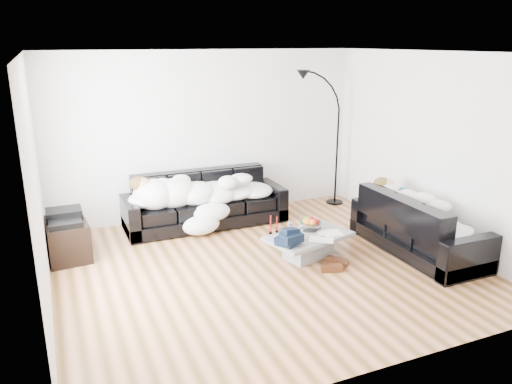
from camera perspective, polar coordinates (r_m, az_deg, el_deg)
name	(u,v)px	position (r m, az deg, el deg)	size (l,w,h in m)	color
ground	(265,267)	(6.34, 1.08, -8.54)	(5.00, 5.00, 0.00)	brown
wall_back	(207,135)	(7.96, -5.57, 6.52)	(5.00, 0.02, 2.60)	silver
wall_left	(37,190)	(5.41, -23.78, 0.18)	(0.02, 4.50, 2.60)	silver
wall_right	(432,149)	(7.27, 19.49, 4.64)	(0.02, 4.50, 2.60)	silver
ceiling	(267,52)	(5.72, 1.23, 15.67)	(5.00, 5.00, 0.00)	white
sofa_back	(205,200)	(7.64, -5.83, -0.88)	(2.44, 0.84, 0.80)	black
sofa_right	(418,224)	(6.97, 18.07, -3.47)	(1.95, 0.83, 0.79)	black
sleeper_back	(206,186)	(7.53, -5.77, 0.66)	(2.07, 0.71, 0.41)	silver
sleeper_right	(420,207)	(6.90, 18.25, -1.68)	(1.67, 0.70, 0.41)	silver
teal_cushion	(388,189)	(7.27, 14.87, 0.34)	(0.36, 0.30, 0.20)	#0F5869
coffee_table	(309,246)	(6.57, 6.03, -6.16)	(1.09, 0.64, 0.32)	#939699
fruit_bowl	(311,223)	(6.67, 6.26, -3.54)	(0.28, 0.28, 0.17)	white
wine_glass_a	(290,228)	(6.45, 3.89, -4.11)	(0.08, 0.08, 0.19)	white
wine_glass_b	(289,233)	(6.34, 3.83, -4.65)	(0.07, 0.07, 0.15)	white
wine_glass_c	(301,231)	(6.38, 5.16, -4.41)	(0.08, 0.08, 0.19)	white
candle_left	(271,225)	(6.46, 1.69, -3.76)	(0.05, 0.05, 0.25)	maroon
candle_right	(277,225)	(6.52, 2.39, -3.76)	(0.04, 0.04, 0.21)	maroon
newspaper_a	(330,233)	(6.59, 8.43, -4.64)	(0.31, 0.24, 0.01)	silver
newspaper_b	(321,239)	(6.37, 7.49, -5.37)	(0.30, 0.22, 0.01)	silver
navy_jacket	(289,233)	(6.10, 3.78, -4.73)	(0.32, 0.27, 0.16)	black
shoes	(334,264)	(6.36, 8.87, -8.18)	(0.44, 0.32, 0.10)	#472311
av_cabinet	(67,239)	(6.95, -20.79, -5.08)	(0.50, 0.73, 0.50)	black
stereo	(64,216)	(6.84, -21.06, -2.62)	(0.44, 0.34, 0.13)	black
floor_lamp	(337,146)	(8.60, 9.27, 5.18)	(0.73, 0.29, 2.02)	black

